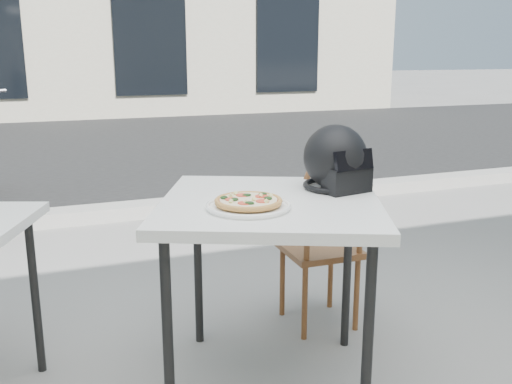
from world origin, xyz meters
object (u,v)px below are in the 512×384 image
object	(u,v)px
plate	(248,206)
helmet	(336,161)
cafe_table_main	(270,217)
pizza	(248,201)
cafe_chair_main	(326,231)

from	to	relation	value
plate	helmet	bearing A→B (deg)	20.18
plate	helmet	world-z (taller)	helmet
cafe_table_main	pizza	world-z (taller)	pizza
plate	pizza	world-z (taller)	pizza
pizza	cafe_chair_main	world-z (taller)	cafe_chair_main
cafe_table_main	plate	xyz separation A→B (m)	(-0.13, -0.10, 0.09)
plate	pizza	distance (m)	0.02
cafe_table_main	helmet	world-z (taller)	helmet
pizza	cafe_chair_main	size ratio (longest dim) A/B	0.30
pizza	cafe_table_main	bearing A→B (deg)	37.45
cafe_table_main	plate	size ratio (longest dim) A/B	3.32
pizza	helmet	distance (m)	0.51
plate	cafe_chair_main	size ratio (longest dim) A/B	0.36
cafe_chair_main	helmet	bearing A→B (deg)	68.81
helmet	cafe_chair_main	bearing A→B (deg)	57.72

